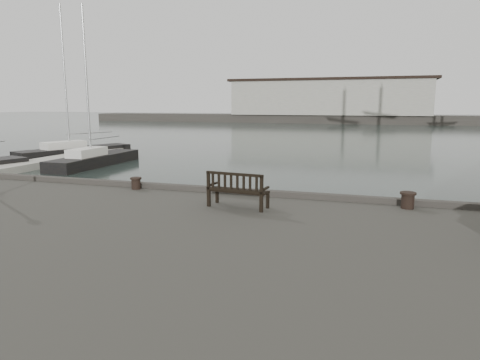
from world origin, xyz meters
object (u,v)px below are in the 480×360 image
(bench, at_px, (238,196))
(bollard_left, at_px, (136,183))
(bollard_right, at_px, (408,200))
(yacht_c, at_px, (95,162))
(yacht_b, at_px, (75,154))

(bench, distance_m, bollard_left, 4.57)
(bollard_right, bearing_deg, yacht_c, 146.42)
(bollard_left, xyz_separation_m, yacht_b, (-17.09, 18.07, -1.52))
(yacht_b, bearing_deg, yacht_c, -17.36)
(bench, distance_m, yacht_b, 29.05)
(yacht_b, xyz_separation_m, yacht_c, (5.15, -4.25, -0.00))
(bench, relative_size, yacht_c, 0.15)
(bollard_right, xyz_separation_m, yacht_c, (-20.99, 13.93, -1.55))
(bollard_right, relative_size, yacht_c, 0.04)
(yacht_c, bearing_deg, bench, -43.64)
(bollard_right, bearing_deg, bench, -163.57)
(bollard_left, bearing_deg, yacht_c, 130.82)
(bollard_left, height_order, bollard_right, bollard_right)
(bench, xyz_separation_m, yacht_b, (-21.39, 19.58, -1.64))
(bollard_left, relative_size, yacht_c, 0.03)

